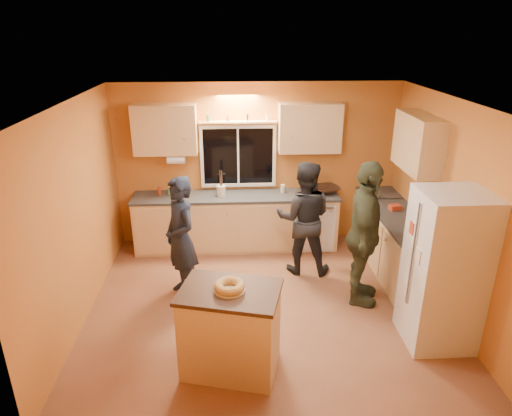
{
  "coord_description": "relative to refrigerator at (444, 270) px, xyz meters",
  "views": [
    {
      "loc": [
        -0.41,
        -5.04,
        3.39
      ],
      "look_at": [
        -0.1,
        0.4,
        1.2
      ],
      "focal_mm": 32.0,
      "sensor_mm": 36.0,
      "label": 1
    }
  ],
  "objects": [
    {
      "name": "island",
      "position": [
        -2.34,
        -0.36,
        -0.42
      ],
      "size": [
        1.12,
        0.9,
        0.96
      ],
      "rotation": [
        0.0,
        0.0,
        -0.25
      ],
      "color": "#DFB875",
      "rests_on": "ground"
    },
    {
      "name": "right_counter",
      "position": [
        0.06,
        1.3,
        -0.45
      ],
      "size": [
        0.62,
        1.84,
        0.9
      ],
      "color": "#DFB875",
      "rests_on": "ground"
    },
    {
      "name": "back_counter",
      "position": [
        -1.88,
        2.5,
        -0.45
      ],
      "size": [
        4.23,
        0.62,
        0.9
      ],
      "color": "#DFB875",
      "rests_on": "ground"
    },
    {
      "name": "mixing_bowl",
      "position": [
        -0.79,
        2.55,
        0.05
      ],
      "size": [
        0.5,
        0.5,
        0.1
      ],
      "primitive_type": "imported",
      "rotation": [
        0.0,
        0.0,
        0.31
      ],
      "color": "black",
      "rests_on": "back_counter"
    },
    {
      "name": "person_center",
      "position": [
        -1.29,
        1.68,
        -0.07
      ],
      "size": [
        0.9,
        0.76,
        1.67
      ],
      "primitive_type": "imported",
      "rotation": [
        0.0,
        0.0,
        2.97
      ],
      "color": "black",
      "rests_on": "ground"
    },
    {
      "name": "room_shell",
      "position": [
        -1.77,
        1.21,
        0.72
      ],
      "size": [
        4.54,
        4.04,
        2.61
      ],
      "color": "#B8732F",
      "rests_on": "ground"
    },
    {
      "name": "red_box",
      "position": [
        0.05,
        1.77,
        0.04
      ],
      "size": [
        0.18,
        0.15,
        0.07
      ],
      "primitive_type": "cube",
      "rotation": [
        0.0,
        0.0,
        0.23
      ],
      "color": "#A83319",
      "rests_on": "right_counter"
    },
    {
      "name": "utensil_crock",
      "position": [
        -2.47,
        2.47,
        0.09
      ],
      "size": [
        0.14,
        0.14,
        0.17
      ],
      "primitive_type": "cylinder",
      "color": "beige",
      "rests_on": "back_counter"
    },
    {
      "name": "bundt_pastry",
      "position": [
        -2.34,
        -0.36,
        0.1
      ],
      "size": [
        0.31,
        0.31,
        0.09
      ],
      "primitive_type": "torus",
      "color": "#AF8347",
      "rests_on": "island"
    },
    {
      "name": "ground",
      "position": [
        -1.89,
        0.8,
        -0.9
      ],
      "size": [
        4.5,
        4.5,
        0.0
      ],
      "primitive_type": "plane",
      "color": "brown",
      "rests_on": "ground"
    },
    {
      "name": "person_right",
      "position": [
        -0.66,
        0.84,
        0.05
      ],
      "size": [
        0.76,
        1.2,
        1.9
      ],
      "primitive_type": "imported",
      "rotation": [
        0.0,
        0.0,
        1.28
      ],
      "color": "#2F3521",
      "rests_on": "ground"
    },
    {
      "name": "person_left",
      "position": [
        -2.97,
        1.12,
        -0.07
      ],
      "size": [
        0.64,
        0.72,
        1.65
      ],
      "primitive_type": "imported",
      "rotation": [
        0.0,
        0.0,
        -1.05
      ],
      "color": "black",
      "rests_on": "ground"
    },
    {
      "name": "refrigerator",
      "position": [
        0.0,
        0.0,
        0.0
      ],
      "size": [
        0.72,
        0.7,
        1.8
      ],
      "primitive_type": "cube",
      "color": "silver",
      "rests_on": "ground"
    },
    {
      "name": "potted_plant",
      "position": [
        0.06,
        0.89,
        0.14
      ],
      "size": [
        0.29,
        0.26,
        0.29
      ],
      "primitive_type": "imported",
      "rotation": [
        0.0,
        0.0,
        -0.15
      ],
      "color": "gray",
      "rests_on": "right_counter"
    }
  ]
}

